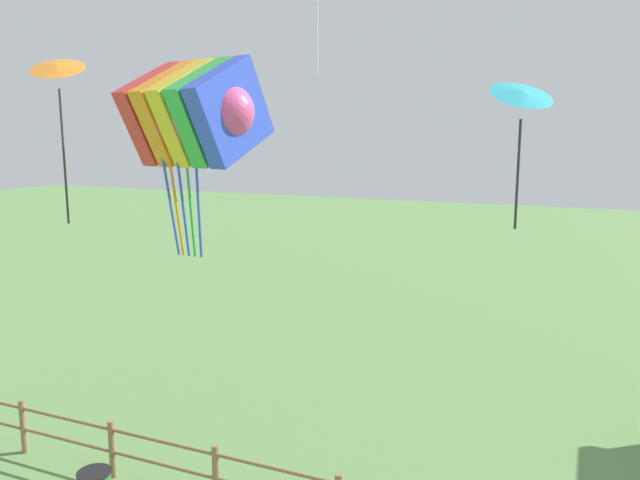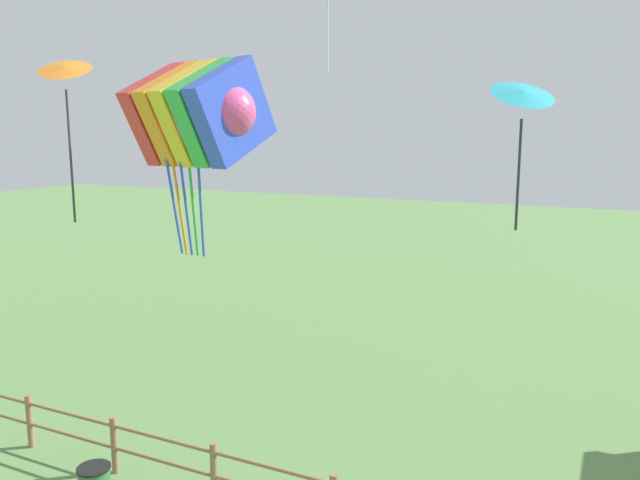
% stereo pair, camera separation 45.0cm
% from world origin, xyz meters
% --- Properties ---
extents(kite_rainbow_parafoil, '(3.31, 2.71, 4.06)m').
position_xyz_m(kite_rainbow_parafoil, '(-2.74, 9.40, 7.21)').
color(kite_rainbow_parafoil, '#E54C8C').
extents(kite_orange_delta, '(1.47, 1.44, 3.59)m').
position_xyz_m(kite_orange_delta, '(-5.61, 8.69, 8.05)').
color(kite_orange_delta, orange).
extents(kite_cyan_delta, '(1.51, 1.49, 2.71)m').
position_xyz_m(kite_cyan_delta, '(3.53, 10.30, 7.43)').
color(kite_cyan_delta, '#2DB2C6').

